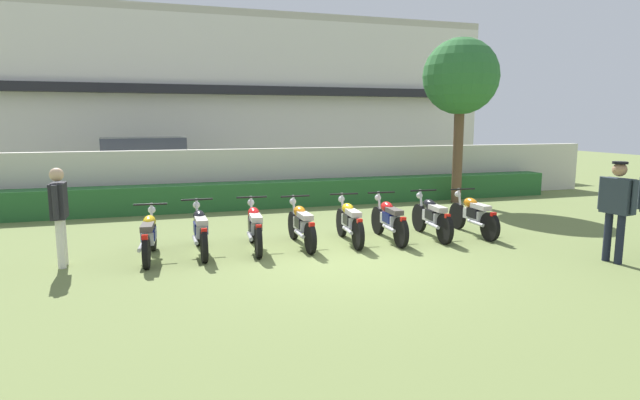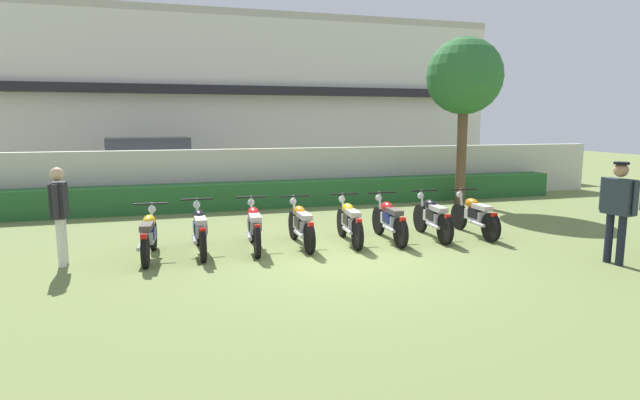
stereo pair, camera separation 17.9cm
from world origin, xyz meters
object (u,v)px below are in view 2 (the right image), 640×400
Objects in this scene: parked_car at (153,165)px; inspector_person at (59,208)px; motorcycle_in_row_5 at (389,219)px; motorcycle_in_row_7 at (474,215)px; motorcycle_in_row_6 at (432,217)px; motorcycle_in_row_1 at (200,229)px; motorcycle_in_row_0 at (149,235)px; motorcycle_in_row_2 at (254,226)px; motorcycle_in_row_4 at (349,221)px; officer_0 at (618,203)px; tree_near_inspector at (464,78)px; motorcycle_in_row_3 at (301,224)px.

parked_car is 9.31m from inspector_person.
parked_car is 10.31m from motorcycle_in_row_5.
motorcycle_in_row_7 is 1.11× the size of inspector_person.
motorcycle_in_row_1 is at bearing 92.77° from motorcycle_in_row_6.
motorcycle_in_row_0 is 4.71m from motorcycle_in_row_5.
motorcycle_in_row_7 is (4.76, -0.13, -0.01)m from motorcycle_in_row_2.
officer_0 reaches higher than motorcycle_in_row_4.
motorcycle_in_row_5 is at bearing 90.33° from motorcycle_in_row_7.
motorcycle_in_row_0 is 3.86m from motorcycle_in_row_4.
tree_near_inspector is 8.58m from motorcycle_in_row_2.
motorcycle_in_row_6 is (5.77, -9.13, -0.48)m from parked_car.
motorcycle_in_row_0 is at bearing 93.66° from motorcycle_in_row_5.
parked_car is 9.08m from motorcycle_in_row_1.
motorcycle_in_row_2 is 1.03× the size of motorcycle_in_row_6.
tree_near_inspector is at bearing -46.58° from motorcycle_in_row_4.
motorcycle_in_row_4 is (-4.97, -3.96, -3.25)m from tree_near_inspector.
inspector_person reaches higher than motorcycle_in_row_2.
tree_near_inspector is 11.35m from inspector_person.
motorcycle_in_row_1 is at bearing 89.69° from motorcycle_in_row_3.
tree_near_inspector is 2.58× the size of motorcycle_in_row_7.
officer_0 is at bearing -61.48° from parked_car.
officer_0 is (4.88, -2.79, 0.62)m from motorcycle_in_row_3.
motorcycle_in_row_3 is at bearing -85.30° from motorcycle_in_row_2.
motorcycle_in_row_0 is 5.69m from motorcycle_in_row_6.
motorcycle_in_row_7 is at bearing -92.04° from motorcycle_in_row_1.
motorcycle_in_row_2 is at bearing -150.31° from tree_near_inspector.
parked_car is at bearing 18.30° from motorcycle_in_row_3.
motorcycle_in_row_5 is 1.01× the size of motorcycle_in_row_6.
motorcycle_in_row_0 is 0.91m from motorcycle_in_row_1.
motorcycle_in_row_1 is (0.99, -9.01, -0.49)m from parked_car.
tree_near_inspector reaches higher than motorcycle_in_row_2.
motorcycle_in_row_1 is at bearing 91.57° from motorcycle_in_row_5.
tree_near_inspector reaches higher than inspector_person.
parked_car is 2.56× the size of motorcycle_in_row_4.
parked_car is 9.89m from motorcycle_in_row_4.
motorcycle_in_row_7 is at bearing -117.74° from tree_near_inspector.
parked_car is at bearing 5.13° from motorcycle_in_row_0.
motorcycle_in_row_0 is at bearing -27.35° from officer_0.
inspector_person is (-2.31, -0.20, 0.55)m from motorcycle_in_row_1.
officer_0 is (-1.09, -6.73, -2.63)m from tree_near_inspector.
motorcycle_in_row_4 is (1.00, -0.03, 0.01)m from motorcycle_in_row_3.
motorcycle_in_row_4 is 1.02× the size of officer_0.
parked_car is at bearing 81.81° from inspector_person.
officer_0 reaches higher than motorcycle_in_row_7.
motorcycle_in_row_3 is 0.99× the size of motorcycle_in_row_7.
motorcycle_in_row_1 is 4.79m from motorcycle_in_row_6.
tree_near_inspector reaches higher than officer_0.
tree_near_inspector is at bearing -107.53° from officer_0.
officer_0 reaches higher than motorcycle_in_row_6.
motorcycle_in_row_5 reaches higher than motorcycle_in_row_3.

